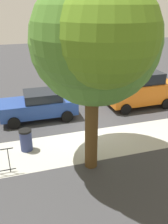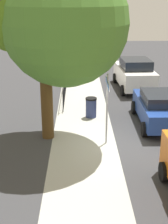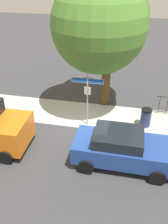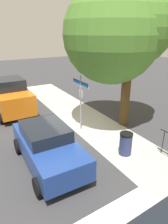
{
  "view_description": "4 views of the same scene",
  "coord_description": "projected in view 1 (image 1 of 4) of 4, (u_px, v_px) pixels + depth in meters",
  "views": [
    {
      "loc": [
        3.27,
        10.36,
        5.95
      ],
      "look_at": [
        0.21,
        0.36,
        1.22
      ],
      "focal_mm": 38.98,
      "sensor_mm": 36.0,
      "label": 1
    },
    {
      "loc": [
        -11.93,
        1.5,
        5.72
      ],
      "look_at": [
        -0.03,
        1.3,
        1.37
      ],
      "focal_mm": 52.33,
      "sensor_mm": 36.0,
      "label": 2
    },
    {
      "loc": [
        2.02,
        -10.03,
        7.34
      ],
      "look_at": [
        -0.04,
        0.0,
        0.99
      ],
      "focal_mm": 39.17,
      "sensor_mm": 36.0,
      "label": 3
    },
    {
      "loc": [
        8.46,
        -4.25,
        4.89
      ],
      "look_at": [
        0.16,
        0.53,
        0.99
      ],
      "focal_mm": 32.19,
      "sensor_mm": 36.0,
      "label": 4
    }
  ],
  "objects": [
    {
      "name": "trash_bin",
      "position": [
        26.0,
        140.0,
        10.56
      ],
      "size": [
        0.55,
        0.55,
        0.98
      ],
      "color": "navy",
      "rests_on": "ground_plane"
    },
    {
      "name": "car_blue",
      "position": [
        39.0,
        105.0,
        13.35
      ],
      "size": [
        4.11,
        1.98,
        1.57
      ],
      "rotation": [
        0.0,
        0.0,
        -0.01
      ],
      "color": "navy",
      "rests_on": "ground_plane"
    },
    {
      "name": "shade_tree",
      "position": [
        95.0,
        42.0,
        8.16
      ],
      "size": [
        4.71,
        5.59,
        7.07
      ],
      "color": "#4D3619",
      "rests_on": "ground_plane"
    },
    {
      "name": "street_sign",
      "position": [
        88.0,
        97.0,
        11.16
      ],
      "size": [
        1.55,
        0.07,
        2.88
      ],
      "color": "#9EA0A5",
      "rests_on": "ground_plane"
    },
    {
      "name": "car_orange",
      "position": [
        140.0,
        89.0,
        14.96
      ],
      "size": [
        4.08,
        2.2,
        2.16
      ],
      "rotation": [
        0.0,
        0.0,
        0.02
      ],
      "color": "orange",
      "rests_on": "ground_plane"
    },
    {
      "name": "ground_plane",
      "position": [
        86.0,
        131.0,
        12.35
      ],
      "size": [
        60.0,
        60.0,
        0.0
      ],
      "primitive_type": "plane",
      "color": "#38383A"
    },
    {
      "name": "sidewalk_strip",
      "position": [
        51.0,
        151.0,
        10.68
      ],
      "size": [
        24.0,
        2.6,
        0.0
      ],
      "primitive_type": "cube",
      "color": "#ADADA3",
      "rests_on": "ground_plane"
    }
  ]
}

